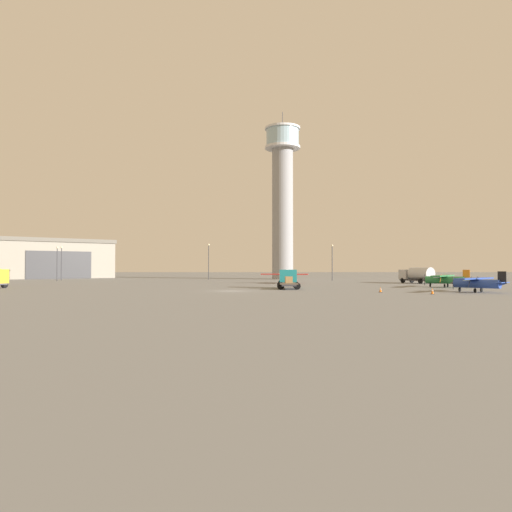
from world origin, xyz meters
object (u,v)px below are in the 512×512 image
(control_tower, at_px, (283,192))
(light_post_east, at_px, (57,260))
(truck_fuel_tanker_silver, at_px, (417,274))
(traffic_cone_near_right, at_px, (432,291))
(airplane_blue, at_px, (477,282))
(light_post_north, at_px, (209,258))
(airplane_green, at_px, (446,279))
(light_post_west, at_px, (332,259))
(light_post_centre, at_px, (61,260))
(airplane_red, at_px, (285,277))
(traffic_cone_near_left, at_px, (380,290))
(truck_flatbed_teal, at_px, (288,279))

(control_tower, distance_m, light_post_east, 55.42)
(truck_fuel_tanker_silver, distance_m, traffic_cone_near_right, 36.56)
(airplane_blue, bearing_deg, light_post_north, -9.10)
(airplane_green, height_order, traffic_cone_near_right, airplane_green)
(light_post_east, distance_m, light_post_north, 34.19)
(light_post_north, bearing_deg, airplane_blue, -57.20)
(light_post_west, relative_size, light_post_centre, 1.05)
(control_tower, bearing_deg, light_post_east, -162.08)
(airplane_red, height_order, traffic_cone_near_left, airplane_red)
(light_post_north, bearing_deg, truck_fuel_tanker_silver, -33.35)
(truck_flatbed_teal, height_order, light_post_east, light_post_east)
(airplane_red, distance_m, light_post_east, 50.02)
(control_tower, distance_m, traffic_cone_near_right, 69.92)
(light_post_east, distance_m, traffic_cone_near_right, 79.32)
(light_post_east, bearing_deg, light_post_west, 2.81)
(light_post_east, relative_size, light_post_centre, 0.96)
(airplane_green, bearing_deg, light_post_centre, 8.82)
(airplane_green, height_order, airplane_blue, airplane_green)
(truck_flatbed_teal, bearing_deg, control_tower, 0.25)
(light_post_west, height_order, light_post_centre, light_post_west)
(truck_flatbed_teal, xyz_separation_m, traffic_cone_near_left, (10.44, -10.65, -0.97))
(airplane_blue, distance_m, light_post_centre, 87.89)
(light_post_west, xyz_separation_m, light_post_north, (-28.49, 9.99, 0.31))
(light_post_centre, bearing_deg, light_post_east, -76.42)
(light_post_west, height_order, light_post_east, light_post_west)
(control_tower, relative_size, light_post_north, 4.86)
(truck_flatbed_teal, xyz_separation_m, light_post_west, (13.35, 37.48, 3.56))
(light_post_north, height_order, light_post_centre, light_post_north)
(airplane_red, height_order, light_post_east, light_post_east)
(truck_fuel_tanker_silver, xyz_separation_m, light_post_east, (-73.06, 14.33, 2.85))
(airplane_blue, relative_size, light_post_centre, 0.96)
(light_post_north, height_order, traffic_cone_near_left, light_post_north)
(airplane_red, height_order, light_post_west, light_post_west)
(truck_fuel_tanker_silver, distance_m, light_post_centre, 77.56)
(truck_flatbed_teal, height_order, light_post_centre, light_post_centre)
(airplane_green, bearing_deg, light_post_north, -11.89)
(airplane_green, xyz_separation_m, airplane_blue, (-1.99, -14.01, -0.04))
(light_post_west, xyz_separation_m, traffic_cone_near_right, (1.97, -52.12, -4.52))
(airplane_blue, xyz_separation_m, light_post_centre, (-70.81, 51.94, 3.47))
(airplane_red, bearing_deg, airplane_green, 64.67)
(control_tower, distance_m, traffic_cone_near_left, 65.48)
(light_post_east, distance_m, light_post_centre, 6.74)
(light_post_west, bearing_deg, airplane_red, -126.29)
(truck_fuel_tanker_silver, relative_size, light_post_centre, 0.95)
(truck_flatbed_teal, relative_size, light_post_west, 0.89)
(control_tower, bearing_deg, light_post_north, -170.00)
(airplane_red, relative_size, light_post_west, 1.11)
(airplane_red, xyz_separation_m, light_post_north, (-16.41, 26.45, 3.96))
(airplane_blue, xyz_separation_m, truck_flatbed_teal, (-22.45, 10.87, 0.10))
(light_post_north, relative_size, traffic_cone_near_left, 12.52)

